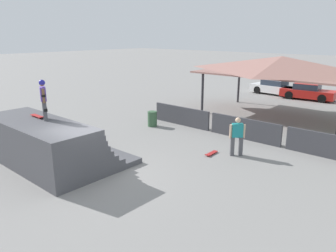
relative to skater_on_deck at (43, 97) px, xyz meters
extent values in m
plane|color=gray|center=(2.42, 0.40, -2.70)|extent=(160.00, 160.00, 0.00)
cube|color=#4C4C51|center=(0.02, 0.51, -2.58)|extent=(5.65, 3.82, 0.22)
cube|color=#4C4C51|center=(0.02, 0.08, -2.36)|extent=(5.65, 2.95, 0.22)
cube|color=#4C4C51|center=(0.02, -0.08, -2.13)|extent=(5.65, 2.63, 0.22)
cube|color=#4C4C51|center=(0.02, -0.19, -1.91)|extent=(5.65, 2.42, 0.22)
cube|color=#4C4C51|center=(0.02, -0.26, -1.69)|extent=(5.65, 2.27, 0.22)
cube|color=#4C4C51|center=(0.02, -0.32, -1.46)|extent=(5.65, 2.16, 0.22)
cube|color=#4C4C51|center=(0.02, -0.36, -1.24)|extent=(5.65, 2.08, 0.22)
cube|color=#4C4C51|center=(0.02, -0.38, -1.01)|extent=(5.65, 2.04, 0.22)
cylinder|color=silver|center=(0.02, 0.63, -0.93)|extent=(5.54, 0.07, 0.07)
cube|color=#4C4C51|center=(0.15, -0.07, -0.52)|extent=(0.19, 0.19, 0.75)
cube|color=black|center=(0.16, -0.05, -0.48)|extent=(0.21, 0.19, 0.11)
cube|color=#4C4C51|center=(-0.15, 0.07, -0.52)|extent=(0.19, 0.19, 0.75)
cube|color=black|center=(-0.14, 0.09, -0.48)|extent=(0.21, 0.19, 0.11)
cube|color=#6B4CB7|center=(0.00, 0.00, 0.12)|extent=(0.46, 0.36, 0.53)
cylinder|color=brown|center=(0.23, -0.11, 0.08)|extent=(0.13, 0.13, 0.53)
cylinder|color=black|center=(0.23, -0.11, 0.09)|extent=(0.20, 0.20, 0.08)
cylinder|color=brown|center=(-0.23, 0.11, 0.08)|extent=(0.13, 0.13, 0.53)
cylinder|color=black|center=(-0.23, 0.11, 0.09)|extent=(0.20, 0.20, 0.08)
sphere|color=brown|center=(0.00, 0.00, 0.52)|extent=(0.21, 0.21, 0.21)
sphere|color=#232399|center=(0.00, 0.00, 0.55)|extent=(0.23, 0.23, 0.23)
cylinder|color=red|center=(-0.34, 0.03, -0.87)|extent=(0.05, 0.03, 0.05)
cylinder|color=red|center=(-0.35, -0.11, -0.87)|extent=(0.05, 0.03, 0.05)
cylinder|color=red|center=(-0.86, 0.04, -0.87)|extent=(0.05, 0.03, 0.05)
cylinder|color=red|center=(-0.86, -0.10, -0.87)|extent=(0.05, 0.03, 0.05)
cube|color=#B22323|center=(-0.60, -0.03, -0.84)|extent=(0.83, 0.22, 0.02)
cube|color=#B22323|center=(-0.22, -0.04, -0.82)|extent=(0.10, 0.20, 0.02)
cube|color=#4C4C51|center=(5.11, 5.58, -2.28)|extent=(0.22, 0.22, 0.83)
cube|color=#4C4C51|center=(5.37, 5.83, -2.28)|extent=(0.22, 0.22, 0.83)
cube|color=teal|center=(5.24, 5.71, -1.58)|extent=(0.48, 0.47, 0.59)
cylinder|color=beige|center=(5.04, 5.51, -1.62)|extent=(0.16, 0.16, 0.59)
cylinder|color=beige|center=(5.44, 5.90, -1.62)|extent=(0.16, 0.16, 0.59)
sphere|color=beige|center=(5.24, 5.71, -1.14)|extent=(0.23, 0.23, 0.23)
cylinder|color=red|center=(4.47, 4.87, -2.67)|extent=(0.03, 0.05, 0.05)
cylinder|color=red|center=(4.33, 4.87, -2.67)|extent=(0.03, 0.05, 0.05)
cylinder|color=red|center=(4.45, 5.34, -2.67)|extent=(0.03, 0.05, 0.05)
cylinder|color=red|center=(4.31, 5.34, -2.67)|extent=(0.03, 0.05, 0.05)
cube|color=#B22323|center=(4.39, 5.11, -2.64)|extent=(0.24, 0.77, 0.02)
cube|color=#B22323|center=(4.41, 4.75, -2.62)|extent=(0.20, 0.10, 0.02)
cube|color=#3D3D42|center=(0.38, 7.96, -2.17)|extent=(3.77, 0.12, 1.05)
cube|color=#3D3D42|center=(4.38, 7.96, -2.17)|extent=(3.77, 0.12, 1.05)
cube|color=#3D3D42|center=(8.39, 7.96, -2.17)|extent=(3.77, 0.12, 1.05)
cylinder|color=#2D2D33|center=(-0.47, 11.17, -1.39)|extent=(0.16, 0.16, 2.62)
cylinder|color=#2D2D33|center=(-0.47, 15.84, -1.39)|extent=(0.16, 0.16, 2.62)
cube|color=#9E6B60|center=(3.66, 13.50, -0.02)|extent=(9.72, 5.50, 0.10)
pyramid|color=#9E6B60|center=(3.66, 13.50, 0.53)|extent=(9.52, 5.39, 1.01)
cylinder|color=#385B3D|center=(-0.67, 6.66, -2.27)|extent=(0.52, 0.52, 0.85)
cube|color=silver|center=(0.23, 20.92, -2.21)|extent=(4.24, 2.08, 0.62)
cube|color=#283342|center=(0.12, 20.93, -1.67)|extent=(2.03, 1.59, 0.46)
cube|color=silver|center=(0.12, 20.93, -1.44)|extent=(1.94, 1.55, 0.04)
cylinder|color=black|center=(1.55, 21.55, -2.38)|extent=(0.66, 0.26, 0.64)
cylinder|color=black|center=(1.40, 20.04, -2.38)|extent=(0.66, 0.26, 0.64)
cylinder|color=black|center=(-0.93, 21.80, -2.38)|extent=(0.66, 0.26, 0.64)
cylinder|color=black|center=(-1.09, 20.29, -2.38)|extent=(0.66, 0.26, 0.64)
cube|color=red|center=(3.14, 20.45, -2.21)|extent=(4.13, 1.93, 0.62)
cube|color=#283342|center=(3.03, 20.45, -1.67)|extent=(1.96, 1.51, 0.46)
cube|color=red|center=(3.03, 20.45, -1.44)|extent=(1.87, 1.47, 0.04)
cylinder|color=black|center=(4.30, 21.28, -2.38)|extent=(0.65, 0.25, 0.64)
cylinder|color=black|center=(4.42, 19.81, -2.38)|extent=(0.65, 0.25, 0.64)
cylinder|color=black|center=(1.86, 21.09, -2.38)|extent=(0.65, 0.25, 0.64)
cylinder|color=black|center=(1.97, 19.62, -2.38)|extent=(0.65, 0.25, 0.64)
camera|label=1|loc=(11.76, -6.12, 2.33)|focal=35.00mm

